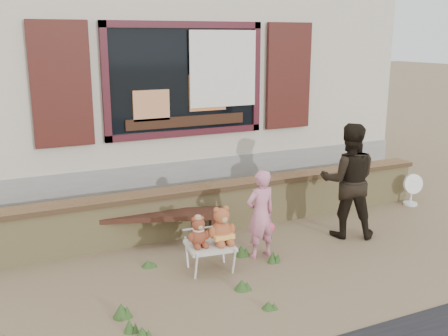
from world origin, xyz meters
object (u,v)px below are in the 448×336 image
bench (157,222)px  teddy_bear_right (221,224)px  adult (348,181)px  child (260,214)px  teddy_bear_left (198,231)px  folding_chair (210,247)px

bench → teddy_bear_right: (0.45, -1.03, 0.24)m
teddy_bear_right → adult: bearing=13.6°
teddy_bear_right → child: bearing=18.3°
teddy_bear_left → child: child is taller
bench → teddy_bear_left: teddy_bear_left is taller
folding_chair → adult: 2.22m
bench → folding_chair: 1.06m
bench → child: 1.40m
child → adult: size_ratio=0.71×
bench → teddy_bear_left: bearing=-62.1°
adult → teddy_bear_left: bearing=34.8°
child → adult: adult is taller
bench → folding_chair: size_ratio=2.99×
teddy_bear_left → adult: adult is taller
folding_chair → teddy_bear_right: (0.14, -0.02, 0.26)m
folding_chair → teddy_bear_right: 0.30m
folding_chair → adult: (2.15, 0.22, 0.49)m
adult → child: bearing=34.5°
bench → folding_chair: bearing=-54.8°
teddy_bear_right → child: size_ratio=0.41×
teddy_bear_right → child: 0.60m
child → teddy_bear_left: bearing=-0.2°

